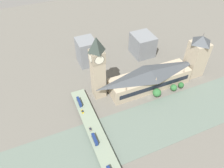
% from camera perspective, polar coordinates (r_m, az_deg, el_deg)
% --- Properties ---
extents(ground_plane, '(600.00, 600.00, 0.00)m').
position_cam_1_polar(ground_plane, '(242.09, 9.72, -3.44)').
color(ground_plane, '#605E56').
extents(river_water, '(52.51, 360.00, 0.30)m').
position_cam_1_polar(river_water, '(225.76, 13.89, -8.86)').
color(river_water, slate).
rests_on(river_water, ground_plane).
extents(parliament_hall, '(24.51, 92.97, 23.50)m').
position_cam_1_polar(parliament_hall, '(246.20, 9.88, 1.30)').
color(parliament_hall, tan).
rests_on(parliament_hall, ground_plane).
extents(clock_tower, '(13.81, 13.81, 72.64)m').
position_cam_1_polar(clock_tower, '(215.72, -3.80, 4.53)').
color(clock_tower, tan).
rests_on(clock_tower, ground_plane).
extents(victoria_tower, '(18.79, 18.79, 55.98)m').
position_cam_1_polar(victoria_tower, '(270.06, 21.26, 6.86)').
color(victoria_tower, tan).
rests_on(victoria_tower, ground_plane).
extents(road_bridge, '(137.02, 14.67, 4.57)m').
position_cam_1_polar(road_bridge, '(200.92, -3.29, -14.80)').
color(road_bridge, '#5D6A59').
rests_on(road_bridge, ground_plane).
extents(double_decker_bus_lead, '(11.96, 2.49, 4.71)m').
position_cam_1_polar(double_decker_bus_lead, '(227.14, -8.58, -4.60)').
color(double_decker_bus_lead, navy).
rests_on(double_decker_bus_lead, road_bridge).
extents(double_decker_bus_rear, '(11.42, 2.66, 4.69)m').
position_cam_1_polar(double_decker_bus_rear, '(198.38, -4.55, -14.18)').
color(double_decker_bus_rear, navy).
rests_on(double_decker_bus_rear, road_bridge).
extents(car_northbound_mid, '(4.17, 1.91, 1.40)m').
position_cam_1_polar(car_northbound_mid, '(206.98, -5.70, -11.64)').
color(car_northbound_mid, slate).
rests_on(car_northbound_mid, road_bridge).
extents(car_northbound_tail, '(4.65, 1.79, 1.41)m').
position_cam_1_polar(car_northbound_tail, '(220.61, -7.74, -7.14)').
color(car_northbound_tail, gold).
rests_on(car_northbound_tail, road_bridge).
extents(city_block_west, '(29.80, 25.92, 28.23)m').
position_cam_1_polar(city_block_west, '(295.33, 7.97, 10.12)').
color(city_block_west, slate).
rests_on(city_block_west, ground_plane).
extents(city_block_center, '(24.65, 21.93, 33.42)m').
position_cam_1_polar(city_block_center, '(276.77, -6.68, 8.38)').
color(city_block_center, slate).
rests_on(city_block_center, ground_plane).
extents(tree_embankment_near, '(7.34, 7.34, 9.23)m').
position_cam_1_polar(tree_embankment_near, '(250.92, 15.82, -0.89)').
color(tree_embankment_near, brown).
rests_on(tree_embankment_near, ground_plane).
extents(tree_embankment_mid, '(6.32, 6.32, 9.11)m').
position_cam_1_polar(tree_embankment_mid, '(255.73, 17.59, -0.25)').
color(tree_embankment_mid, brown).
rests_on(tree_embankment_mid, ground_plane).
extents(tree_embankment_far, '(9.22, 9.22, 11.33)m').
position_cam_1_polar(tree_embankment_far, '(239.24, 11.65, -2.19)').
color(tree_embankment_far, brown).
rests_on(tree_embankment_far, ground_plane).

